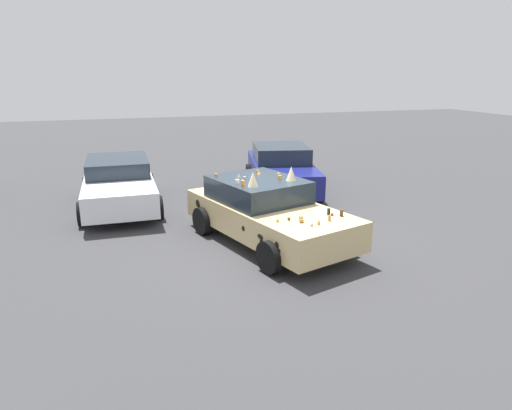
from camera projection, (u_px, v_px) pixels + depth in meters
ground_plane at (269, 242)px, 10.32m from camera, size 60.00×60.00×0.00m
art_car_decorated at (266, 211)px, 10.20m from camera, size 4.65×3.00×1.69m
parked_sedan_near_right at (119, 183)px, 12.91m from camera, size 4.58×2.12×1.32m
parked_sedan_near_left at (281, 169)px, 14.57m from camera, size 4.76×2.73×1.44m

